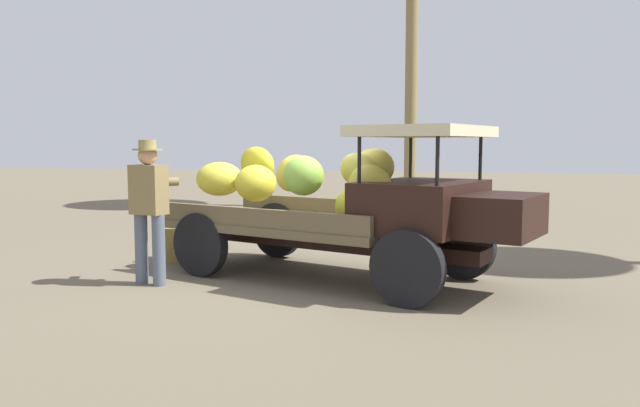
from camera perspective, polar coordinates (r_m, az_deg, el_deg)
ground_plane at (r=7.87m, az=-0.44°, el=-6.63°), size 60.00×60.00×0.00m
truck at (r=7.49m, az=3.36°, el=-0.11°), size 4.66×2.90×1.83m
farmer at (r=7.59m, az=-15.11°, el=0.06°), size 0.53×0.49×1.68m
wooden_crate at (r=9.14m, az=-12.39°, el=-3.55°), size 0.52×0.50×0.48m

